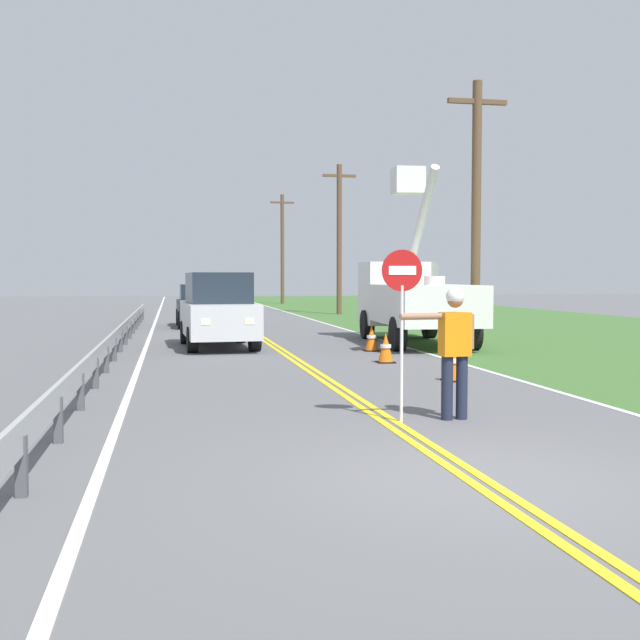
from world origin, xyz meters
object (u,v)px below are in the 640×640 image
stop_sign_paddle (402,296)px  traffic_cone_mid (386,348)px  utility_pole_near (476,207)px  flagger_worker (454,344)px  utility_bucket_truck (412,296)px  utility_pole_far (282,247)px  utility_pole_mid (339,236)px  traffic_cone_tail (372,338)px  oncoming_suv_nearest (218,310)px  oncoming_sedan_second (201,306)px  traffic_cone_lead (454,363)px

stop_sign_paddle → traffic_cone_mid: bearing=75.9°
utility_pole_near → traffic_cone_mid: 7.03m
flagger_worker → stop_sign_paddle: stop_sign_paddle is taller
utility_bucket_truck → utility_pole_far: (1.23, 36.18, 2.92)m
utility_pole_mid → traffic_cone_mid: size_ratio=11.47×
utility_pole_far → traffic_cone_tail: size_ratio=11.84×
utility_pole_near → utility_pole_mid: 19.17m
oncoming_suv_nearest → oncoming_sedan_second: (-0.12, 9.54, -0.23)m
utility_pole_near → traffic_cone_tail: size_ratio=10.99×
oncoming_suv_nearest → traffic_cone_tail: oncoming_suv_nearest is taller
utility_pole_mid → utility_pole_far: bearing=91.8°
utility_bucket_truck → utility_pole_far: size_ratio=0.84×
utility_pole_near → utility_pole_mid: (0.07, 19.17, 0.17)m
utility_pole_far → traffic_cone_mid: (-3.50, -41.36, -3.99)m
oncoming_sedan_second → stop_sign_paddle: bearing=-85.0°
flagger_worker → traffic_cone_mid: 7.18m
flagger_worker → oncoming_sedan_second: (-2.64, 21.34, -0.21)m
stop_sign_paddle → traffic_cone_lead: bearing=60.2°
flagger_worker → utility_pole_mid: 31.27m
flagger_worker → utility_pole_far: 48.75m
utility_bucket_truck → utility_pole_near: size_ratio=0.90×
utility_pole_near → traffic_cone_tail: 5.39m
oncoming_suv_nearest → utility_pole_far: 37.44m
utility_bucket_truck → utility_pole_mid: bearing=84.5°
traffic_cone_lead → flagger_worker: bearing=-110.7°
flagger_worker → oncoming_suv_nearest: 12.07m
oncoming_suv_nearest → traffic_cone_lead: oncoming_suv_nearest is taller
traffic_cone_lead → traffic_cone_tail: size_ratio=1.00×
flagger_worker → traffic_cone_lead: bearing=69.3°
oncoming_sedan_second → traffic_cone_mid: oncoming_sedan_second is taller
oncoming_suv_nearest → utility_pole_near: (7.55, -0.28, 2.97)m
flagger_worker → traffic_cone_tail: bearing=81.8°
traffic_cone_mid → traffic_cone_tail: bearing=81.8°
stop_sign_paddle → utility_pole_far: size_ratio=0.28×
utility_pole_near → utility_pole_far: size_ratio=0.93×
stop_sign_paddle → traffic_cone_lead: size_ratio=3.33×
stop_sign_paddle → utility_pole_mid: 31.40m
utility_pole_far → traffic_cone_lead: bearing=-94.0°
utility_pole_near → utility_pole_far: bearing=90.8°
utility_pole_mid → utility_pole_far: size_ratio=0.97×
oncoming_suv_nearest → utility_pole_near: bearing=-2.1°
utility_bucket_truck → utility_pole_near: 3.22m
stop_sign_paddle → oncoming_sedan_second: stop_sign_paddle is taller
traffic_cone_mid → traffic_cone_tail: 2.87m
flagger_worker → stop_sign_paddle: bearing=-175.6°
stop_sign_paddle → oncoming_suv_nearest: (-1.76, 11.86, -0.65)m
oncoming_suv_nearest → traffic_cone_lead: size_ratio=6.68×
stop_sign_paddle → traffic_cone_mid: stop_sign_paddle is taller
utility_bucket_truck → oncoming_suv_nearest: utility_bucket_truck is taller
stop_sign_paddle → utility_bucket_truck: (4.06, 12.30, -0.30)m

